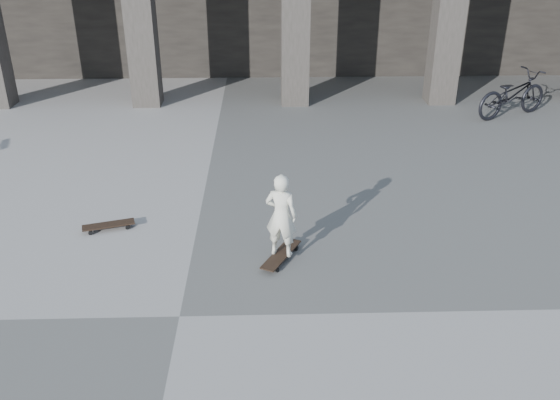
{
  "coord_description": "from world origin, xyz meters",
  "views": [
    {
      "loc": [
        1.0,
        -5.63,
        4.24
      ],
      "look_at": [
        1.22,
        1.73,
        0.65
      ],
      "focal_mm": 38.0,
      "sensor_mm": 36.0,
      "label": 1
    }
  ],
  "objects_px": {
    "skateboard_spare": "(109,225)",
    "bicycle": "(512,94)",
    "longboard": "(281,255)",
    "child": "(281,215)"
  },
  "relations": [
    {
      "from": "skateboard_spare",
      "to": "bicycle",
      "type": "height_order",
      "value": "bicycle"
    },
    {
      "from": "skateboard_spare",
      "to": "bicycle",
      "type": "distance_m",
      "value": 9.5
    },
    {
      "from": "longboard",
      "to": "bicycle",
      "type": "relative_size",
      "value": 0.44
    },
    {
      "from": "longboard",
      "to": "bicycle",
      "type": "height_order",
      "value": "bicycle"
    },
    {
      "from": "bicycle",
      "to": "longboard",
      "type": "bearing_deg",
      "value": 112.2
    },
    {
      "from": "longboard",
      "to": "child",
      "type": "xyz_separation_m",
      "value": [
        -0.0,
        0.0,
        0.6
      ]
    },
    {
      "from": "skateboard_spare",
      "to": "child",
      "type": "distance_m",
      "value": 2.75
    },
    {
      "from": "child",
      "to": "bicycle",
      "type": "xyz_separation_m",
      "value": [
        5.44,
        6.07,
        -0.15
      ]
    },
    {
      "from": "skateboard_spare",
      "to": "child",
      "type": "bearing_deg",
      "value": -36.58
    },
    {
      "from": "longboard",
      "to": "skateboard_spare",
      "type": "distance_m",
      "value": 2.69
    }
  ]
}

